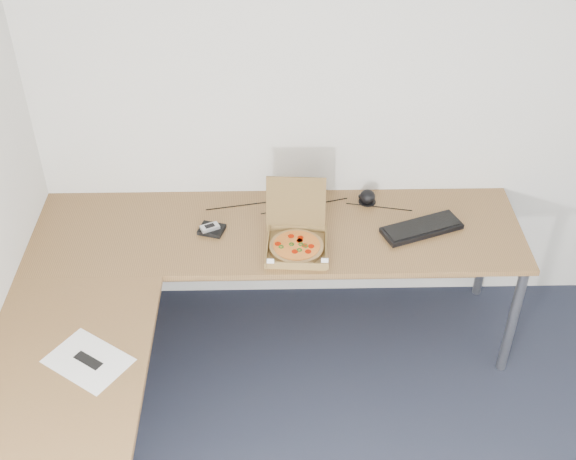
{
  "coord_description": "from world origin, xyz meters",
  "views": [
    {
      "loc": [
        -0.51,
        -1.61,
        3.06
      ],
      "look_at": [
        -0.45,
        1.28,
        0.82
      ],
      "focal_mm": 46.4,
      "sensor_mm": 36.0,
      "label": 1
    }
  ],
  "objects_px": {
    "pizza_box": "(297,242)",
    "wallet": "(212,230)",
    "desk": "(210,291)",
    "drinking_glass": "(317,190)",
    "keyboard": "(422,228)"
  },
  "relations": [
    {
      "from": "keyboard",
      "to": "wallet",
      "type": "distance_m",
      "value": 1.07
    },
    {
      "from": "drinking_glass",
      "to": "wallet",
      "type": "bearing_deg",
      "value": -154.03
    },
    {
      "from": "desk",
      "to": "pizza_box",
      "type": "xyz_separation_m",
      "value": [
        0.42,
        0.28,
        0.07
      ]
    },
    {
      "from": "pizza_box",
      "to": "wallet",
      "type": "xyz_separation_m",
      "value": [
        -0.43,
        0.14,
        -0.03
      ]
    },
    {
      "from": "desk",
      "to": "keyboard",
      "type": "bearing_deg",
      "value": 21.0
    },
    {
      "from": "pizza_box",
      "to": "drinking_glass",
      "type": "distance_m",
      "value": 0.43
    },
    {
      "from": "pizza_box",
      "to": "keyboard",
      "type": "relative_size",
      "value": 0.84
    },
    {
      "from": "drinking_glass",
      "to": "wallet",
      "type": "distance_m",
      "value": 0.61
    },
    {
      "from": "drinking_glass",
      "to": "pizza_box",
      "type": "bearing_deg",
      "value": -106.12
    },
    {
      "from": "desk",
      "to": "pizza_box",
      "type": "distance_m",
      "value": 0.5
    },
    {
      "from": "drinking_glass",
      "to": "desk",
      "type": "bearing_deg",
      "value": -127.87
    },
    {
      "from": "desk",
      "to": "drinking_glass",
      "type": "xyz_separation_m",
      "value": [
        0.53,
        0.69,
        0.09
      ]
    },
    {
      "from": "keyboard",
      "to": "wallet",
      "type": "height_order",
      "value": "keyboard"
    },
    {
      "from": "keyboard",
      "to": "wallet",
      "type": "xyz_separation_m",
      "value": [
        -1.07,
        0.01,
        -0.0
      ]
    },
    {
      "from": "desk",
      "to": "pizza_box",
      "type": "relative_size",
      "value": 7.21
    }
  ]
}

